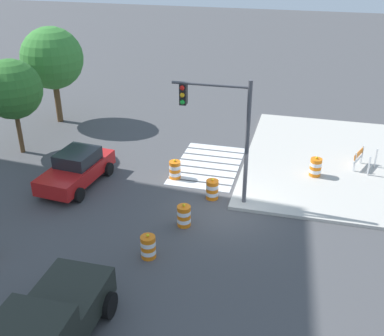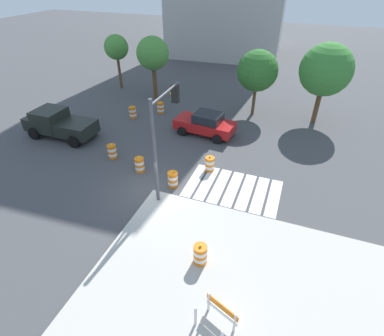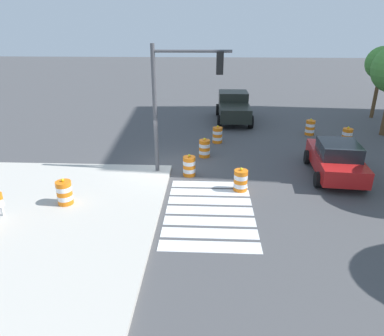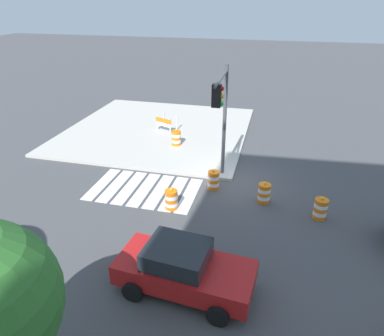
# 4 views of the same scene
# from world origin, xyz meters

# --- Properties ---
(ground_plane) EXTENTS (120.00, 120.00, 0.00)m
(ground_plane) POSITION_xyz_m (0.00, 0.00, 0.00)
(ground_plane) COLOR #474749
(crosswalk_stripes) EXTENTS (5.10, 3.20, 0.02)m
(crosswalk_stripes) POSITION_xyz_m (4.00, 1.80, 0.01)
(crosswalk_stripes) COLOR silver
(crosswalk_stripes) RESTS_ON ground
(sports_car) EXTENTS (4.45, 2.44, 1.63)m
(sports_car) POSITION_xyz_m (0.52, 7.39, 0.81)
(sports_car) COLOR red
(sports_car) RESTS_ON ground
(pickup_truck) EXTENTS (5.16, 2.37, 1.92)m
(pickup_truck) POSITION_xyz_m (-9.20, 3.45, 0.97)
(pickup_truck) COLOR black
(pickup_truck) RESTS_ON ground
(traffic_barrel_near_corner) EXTENTS (0.56, 0.56, 1.02)m
(traffic_barrel_near_corner) POSITION_xyz_m (0.79, 0.88, 0.45)
(traffic_barrel_near_corner) COLOR orange
(traffic_barrel_near_corner) RESTS_ON ground
(traffic_barrel_crosswalk_end) EXTENTS (0.56, 0.56, 1.02)m
(traffic_barrel_crosswalk_end) POSITION_xyz_m (-4.13, 9.61, 0.45)
(traffic_barrel_crosswalk_end) COLOR orange
(traffic_barrel_crosswalk_end) RESTS_ON ground
(traffic_barrel_median_near) EXTENTS (0.56, 0.56, 1.02)m
(traffic_barrel_median_near) POSITION_xyz_m (-4.01, 2.24, 0.45)
(traffic_barrel_median_near) COLOR orange
(traffic_barrel_median_near) RESTS_ON ground
(traffic_barrel_median_far) EXTENTS (0.56, 0.56, 1.02)m
(traffic_barrel_median_far) POSITION_xyz_m (2.24, 3.06, 0.45)
(traffic_barrel_median_far) COLOR orange
(traffic_barrel_median_far) RESTS_ON ground
(traffic_barrel_far_curb) EXTENTS (0.56, 0.56, 1.02)m
(traffic_barrel_far_curb) POSITION_xyz_m (-1.65, 1.53, 0.45)
(traffic_barrel_far_curb) COLOR orange
(traffic_barrel_far_curb) RESTS_ON ground
(traffic_barrel_lane_center) EXTENTS (0.56, 0.56, 1.02)m
(traffic_barrel_lane_center) POSITION_xyz_m (-5.83, 7.98, 0.45)
(traffic_barrel_lane_center) COLOR orange
(traffic_barrel_lane_center) RESTS_ON ground
(traffic_barrel_on_sidewalk) EXTENTS (0.56, 0.56, 1.02)m
(traffic_barrel_on_sidewalk) POSITION_xyz_m (3.95, -3.57, 0.60)
(traffic_barrel_on_sidewalk) COLOR orange
(traffic_barrel_on_sidewalk) RESTS_ON sidewalk_corner
(construction_barricade) EXTENTS (1.43, 1.18, 1.00)m
(construction_barricade) POSITION_xyz_m (5.38, -5.76, 0.72)
(construction_barricade) COLOR silver
(construction_barricade) RESTS_ON sidewalk_corner
(traffic_light_pole) EXTENTS (0.47, 3.29, 5.50)m
(traffic_light_pole) POSITION_xyz_m (0.57, 0.54, 3.91)
(traffic_light_pole) COLOR #4C4C51
(traffic_light_pole) RESTS_ON sidewalk_corner
(street_tree_streetside_near) EXTENTS (3.11, 3.11, 5.11)m
(street_tree_streetside_near) POSITION_xyz_m (3.07, 12.03, 3.55)
(street_tree_streetside_near) COLOR brown
(street_tree_streetside_near) RESTS_ON ground
(street_tree_streetside_mid) EXTENTS (2.79, 2.79, 5.35)m
(street_tree_streetside_mid) POSITION_xyz_m (-6.03, 12.52, 3.91)
(street_tree_streetside_mid) COLOR brown
(street_tree_streetside_mid) RESTS_ON ground
(street_tree_streetside_far) EXTENTS (2.24, 2.24, 4.99)m
(street_tree_streetside_far) POSITION_xyz_m (-10.40, 13.68, 3.83)
(street_tree_streetside_far) COLOR brown
(street_tree_streetside_far) RESTS_ON ground
(street_tree_corner_lot) EXTENTS (3.73, 3.73, 5.90)m
(street_tree_corner_lot) POSITION_xyz_m (7.85, 12.36, 4.02)
(street_tree_corner_lot) COLOR brown
(street_tree_corner_lot) RESTS_ON ground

